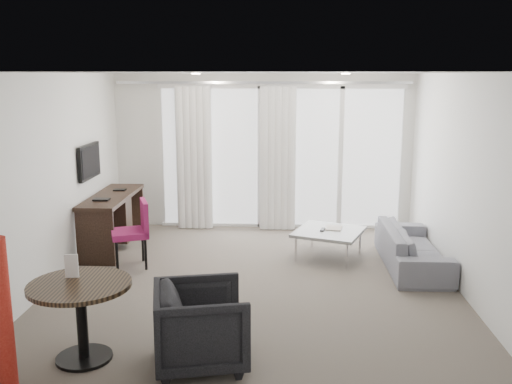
{
  "coord_description": "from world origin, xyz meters",
  "views": [
    {
      "loc": [
        0.36,
        -6.55,
        2.59
      ],
      "look_at": [
        0.0,
        0.6,
        1.1
      ],
      "focal_mm": 40.0,
      "sensor_mm": 36.0,
      "label": 1
    }
  ],
  "objects_px": {
    "tub_armchair": "(201,326)",
    "coffee_table": "(329,244)",
    "round_table": "(82,322)",
    "rattan_chair_b": "(356,183)",
    "red_lamp": "(2,319)",
    "desk_chair": "(130,234)",
    "desk": "(113,222)",
    "rattan_chair_a": "(320,185)",
    "sofa": "(412,247)"
  },
  "relations": [
    {
      "from": "coffee_table",
      "to": "rattan_chair_b",
      "type": "distance_m",
      "value": 3.5
    },
    {
      "from": "round_table",
      "to": "rattan_chair_a",
      "type": "distance_m",
      "value": 7.1
    },
    {
      "from": "red_lamp",
      "to": "coffee_table",
      "type": "relative_size",
      "value": 1.51
    },
    {
      "from": "desk",
      "to": "rattan_chair_b",
      "type": "height_order",
      "value": "rattan_chair_b"
    },
    {
      "from": "tub_armchair",
      "to": "coffee_table",
      "type": "bearing_deg",
      "value": -35.95
    },
    {
      "from": "desk",
      "to": "coffee_table",
      "type": "distance_m",
      "value": 3.23
    },
    {
      "from": "tub_armchair",
      "to": "sofa",
      "type": "relative_size",
      "value": 0.44
    },
    {
      "from": "rattan_chair_a",
      "to": "desk",
      "type": "bearing_deg",
      "value": -142.29
    },
    {
      "from": "desk_chair",
      "to": "round_table",
      "type": "bearing_deg",
      "value": -104.34
    },
    {
      "from": "round_table",
      "to": "coffee_table",
      "type": "height_order",
      "value": "round_table"
    },
    {
      "from": "desk",
      "to": "rattan_chair_b",
      "type": "xyz_separation_m",
      "value": [
        4.0,
        3.11,
        0.05
      ]
    },
    {
      "from": "red_lamp",
      "to": "desk_chair",
      "type": "bearing_deg",
      "value": 87.23
    },
    {
      "from": "desk_chair",
      "to": "red_lamp",
      "type": "bearing_deg",
      "value": -112.74
    },
    {
      "from": "rattan_chair_a",
      "to": "rattan_chair_b",
      "type": "xyz_separation_m",
      "value": [
        0.71,
        -0.1,
        0.07
      ]
    },
    {
      "from": "round_table",
      "to": "tub_armchair",
      "type": "distance_m",
      "value": 1.1
    },
    {
      "from": "coffee_table",
      "to": "sofa",
      "type": "bearing_deg",
      "value": -17.49
    },
    {
      "from": "sofa",
      "to": "rattan_chair_a",
      "type": "relative_size",
      "value": 2.42
    },
    {
      "from": "desk",
      "to": "tub_armchair",
      "type": "xyz_separation_m",
      "value": [
        1.84,
        -3.45,
        -0.03
      ]
    },
    {
      "from": "tub_armchair",
      "to": "coffee_table",
      "type": "distance_m",
      "value": 3.45
    },
    {
      "from": "desk",
      "to": "round_table",
      "type": "height_order",
      "value": "desk"
    },
    {
      "from": "round_table",
      "to": "sofa",
      "type": "xyz_separation_m",
      "value": [
        3.58,
        2.77,
        -0.1
      ]
    },
    {
      "from": "coffee_table",
      "to": "rattan_chair_b",
      "type": "xyz_separation_m",
      "value": [
        0.79,
        3.4,
        0.25
      ]
    },
    {
      "from": "desk",
      "to": "red_lamp",
      "type": "bearing_deg",
      "value": -85.38
    },
    {
      "from": "tub_armchair",
      "to": "rattan_chair_a",
      "type": "height_order",
      "value": "rattan_chair_a"
    },
    {
      "from": "tub_armchair",
      "to": "coffee_table",
      "type": "height_order",
      "value": "tub_armchair"
    },
    {
      "from": "tub_armchair",
      "to": "desk_chair",
      "type": "bearing_deg",
      "value": 14.99
    },
    {
      "from": "red_lamp",
      "to": "rattan_chair_b",
      "type": "xyz_separation_m",
      "value": [
        3.67,
        7.15,
        -0.22
      ]
    },
    {
      "from": "red_lamp",
      "to": "coffee_table",
      "type": "distance_m",
      "value": 4.75
    },
    {
      "from": "desk",
      "to": "round_table",
      "type": "relative_size",
      "value": 1.88
    },
    {
      "from": "desk",
      "to": "desk_chair",
      "type": "relative_size",
      "value": 1.9
    },
    {
      "from": "tub_armchair",
      "to": "rattan_chair_b",
      "type": "relative_size",
      "value": 0.9
    },
    {
      "from": "rattan_chair_b",
      "to": "sofa",
      "type": "bearing_deg",
      "value": -88.89
    },
    {
      "from": "red_lamp",
      "to": "tub_armchair",
      "type": "xyz_separation_m",
      "value": [
        1.51,
        0.59,
        -0.3
      ]
    },
    {
      "from": "desk",
      "to": "red_lamp",
      "type": "height_order",
      "value": "red_lamp"
    },
    {
      "from": "sofa",
      "to": "rattan_chair_b",
      "type": "bearing_deg",
      "value": 4.91
    },
    {
      "from": "desk_chair",
      "to": "rattan_chair_a",
      "type": "bearing_deg",
      "value": 35.3
    },
    {
      "from": "round_table",
      "to": "rattan_chair_a",
      "type": "relative_size",
      "value": 1.2
    },
    {
      "from": "round_table",
      "to": "red_lamp",
      "type": "bearing_deg",
      "value": -122.89
    },
    {
      "from": "round_table",
      "to": "desk",
      "type": "bearing_deg",
      "value": 102.17
    },
    {
      "from": "sofa",
      "to": "round_table",
      "type": "bearing_deg",
      "value": 127.66
    },
    {
      "from": "coffee_table",
      "to": "desk",
      "type": "bearing_deg",
      "value": 174.76
    },
    {
      "from": "desk",
      "to": "coffee_table",
      "type": "height_order",
      "value": "desk"
    },
    {
      "from": "round_table",
      "to": "red_lamp",
      "type": "height_order",
      "value": "red_lamp"
    },
    {
      "from": "coffee_table",
      "to": "rattan_chair_a",
      "type": "bearing_deg",
      "value": 88.73
    },
    {
      "from": "round_table",
      "to": "coffee_table",
      "type": "xyz_separation_m",
      "value": [
        2.48,
        3.12,
        -0.17
      ]
    },
    {
      "from": "desk_chair",
      "to": "coffee_table",
      "type": "xyz_separation_m",
      "value": [
        2.73,
        0.54,
        -0.26
      ]
    },
    {
      "from": "red_lamp",
      "to": "rattan_chair_b",
      "type": "distance_m",
      "value": 8.04
    },
    {
      "from": "round_table",
      "to": "rattan_chair_b",
      "type": "distance_m",
      "value": 7.29
    },
    {
      "from": "desk_chair",
      "to": "tub_armchair",
      "type": "height_order",
      "value": "desk_chair"
    },
    {
      "from": "desk",
      "to": "rattan_chair_a",
      "type": "height_order",
      "value": "desk"
    }
  ]
}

